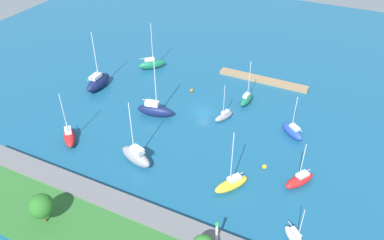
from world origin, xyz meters
The scene contains 19 objects.
water centered at (0.00, 0.00, 0.00)m, with size 160.00×160.00×0.00m, color #19567F.
pier_dock centered at (-7.42, -17.80, 0.44)m, with size 21.28×2.18×0.88m, color #997A56.
breakwater centered at (0.00, 29.52, 0.77)m, with size 57.11×3.68×1.54m, color slate.
shoreline_park centered at (0.00, 35.11, 0.52)m, with size 53.26×12.29×1.05m, color #2D6B2D.
harbor_beacon centered at (-15.41, 29.52, 3.69)m, with size 0.56×0.56×3.73m.
park_tree_center centered at (8.45, 37.02, 4.33)m, with size 3.59×3.59×5.10m.
sailboat_gray_outer_mooring centered at (-4.88, 0.54, 0.83)m, with size 3.29×4.90×8.21m.
sailboat_green_center_basin centered at (19.62, -11.84, 1.28)m, with size 6.19×6.13×11.85m.
sailboat_red_off_beacon centered at (-23.02, 12.18, 0.93)m, with size 4.87×6.04×8.65m.
sailboat_navy_by_breakwater centered at (8.48, 5.51, 1.41)m, with size 8.03×3.79×12.92m.
sailboat_blue_far_north centered at (-18.74, -0.23, 1.09)m, with size 5.65×5.01×8.68m.
sailboat_white_lone_north centered at (-25.24, 24.10, 0.95)m, with size 4.73×4.45×7.41m.
sailboat_yellow_far_south centered at (-13.26, 18.00, 1.03)m, with size 5.16×6.36×11.65m.
sailboat_gray_lone_south centered at (4.13, 19.51, 1.51)m, with size 7.25×4.14×12.50m.
sailboat_green_east_end centered at (-7.08, -7.09, 1.10)m, with size 2.12×5.43×10.09m.
sailboat_red_inner_mooring centered at (18.84, 19.88, 1.06)m, with size 5.77×5.75×10.74m.
sailboat_navy_west_end centered at (25.82, 1.72, 1.63)m, with size 2.96×7.96×13.64m.
mooring_buoy_orange centered at (5.79, -6.21, 0.37)m, with size 0.74×0.74×0.74m, color orange.
mooring_buoy_yellow centered at (-16.73, 11.07, 0.41)m, with size 0.81×0.81×0.81m, color yellow.
Camera 1 is at (-26.70, 60.41, 45.85)m, focal length 35.61 mm.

